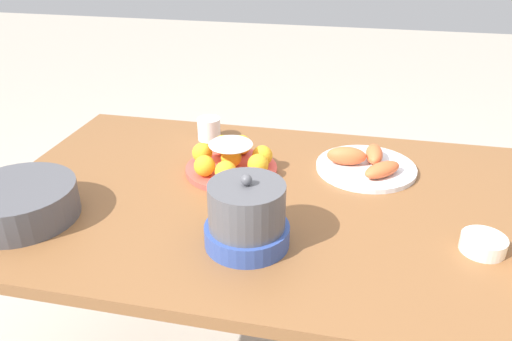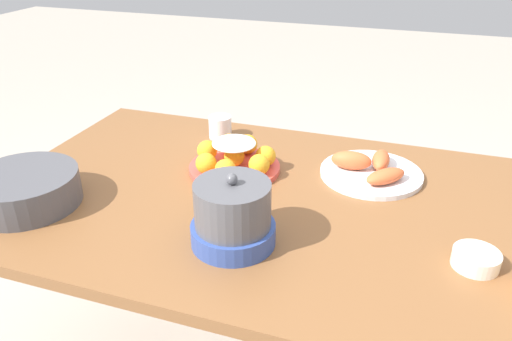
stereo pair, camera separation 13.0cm
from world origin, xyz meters
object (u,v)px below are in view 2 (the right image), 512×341
dining_table (279,230)px  cake_plate (234,159)px  warming_pot (233,216)px  seafood_platter (371,170)px  serving_bowl (25,188)px  sauce_bowl (476,259)px  cup_near (220,127)px

dining_table → cake_plate: 0.24m
dining_table → warming_pot: bearing=78.3°
seafood_platter → warming_pot: size_ratio=1.50×
dining_table → serving_bowl: serving_bowl is taller
dining_table → warming_pot: (0.04, 0.21, 0.16)m
sauce_bowl → cup_near: 0.86m
dining_table → warming_pot: warming_pot is taller
sauce_bowl → seafood_platter: size_ratio=0.34×
warming_pot → cake_plate: bearing=-69.5°
warming_pot → serving_bowl: bearing=1.1°
cup_near → warming_pot: warming_pot is taller
dining_table → sauce_bowl: (-0.45, 0.13, 0.11)m
warming_pot → dining_table: bearing=-101.7°
cup_near → warming_pot: size_ratio=0.39×
sauce_bowl → seafood_platter: (0.25, -0.33, 0.00)m
cake_plate → seafood_platter: cake_plate is taller
dining_table → seafood_platter: 0.30m
seafood_platter → cup_near: size_ratio=3.85×
dining_table → sauce_bowl: size_ratio=15.64×
sauce_bowl → warming_pot: (0.49, 0.08, 0.05)m
cup_near → cake_plate: bearing=121.9°
seafood_platter → dining_table: bearing=44.5°
serving_bowl → sauce_bowl: 1.04m
dining_table → seafood_platter: size_ratio=5.36×
sauce_bowl → cake_plate: bearing=-21.4°
sauce_bowl → serving_bowl: bearing=5.0°
cake_plate → sauce_bowl: (-0.61, 0.24, -0.02)m
sauce_bowl → seafood_platter: bearing=-52.4°
serving_bowl → seafood_platter: bearing=-152.0°
dining_table → sauce_bowl: 0.48m
cake_plate → warming_pot: size_ratio=1.38×
serving_bowl → sauce_bowl: (-1.04, -0.09, -0.03)m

